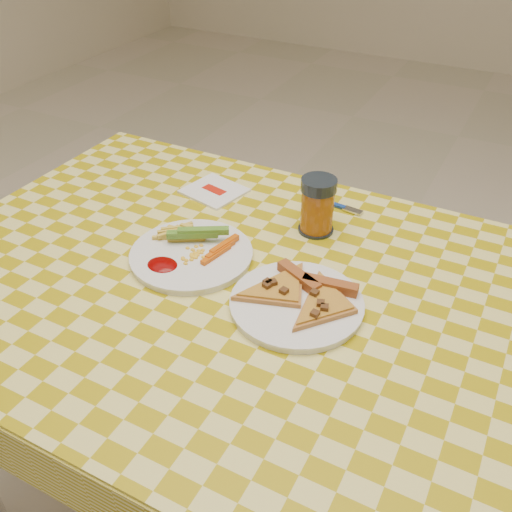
% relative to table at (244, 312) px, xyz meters
% --- Properties ---
extents(ground, '(8.00, 8.00, 0.00)m').
position_rel_table_xyz_m(ground, '(0.00, 0.00, -0.68)').
color(ground, beige).
rests_on(ground, ground).
extents(table, '(1.28, 0.88, 0.76)m').
position_rel_table_xyz_m(table, '(0.00, 0.00, 0.00)').
color(table, silver).
rests_on(table, ground).
extents(plate_left, '(0.29, 0.29, 0.01)m').
position_rel_table_xyz_m(plate_left, '(-0.13, 0.02, 0.08)').
color(plate_left, white).
rests_on(plate_left, table).
extents(plate_right, '(0.30, 0.30, 0.01)m').
position_rel_table_xyz_m(plate_right, '(0.12, -0.02, 0.08)').
color(plate_right, white).
rests_on(plate_right, table).
extents(fries_veggies, '(0.18, 0.17, 0.04)m').
position_rel_table_xyz_m(fries_veggies, '(-0.14, 0.04, 0.10)').
color(fries_veggies, '#E8C049').
rests_on(fries_veggies, plate_left).
extents(pizza_slices, '(0.25, 0.23, 0.02)m').
position_rel_table_xyz_m(pizza_slices, '(0.12, -0.00, 0.09)').
color(pizza_slices, '#B58737').
rests_on(pizza_slices, plate_right).
extents(drink_glass, '(0.07, 0.07, 0.12)m').
position_rel_table_xyz_m(drink_glass, '(0.05, 0.23, 0.13)').
color(drink_glass, black).
rests_on(drink_glass, table).
extents(napkin, '(0.15, 0.14, 0.01)m').
position_rel_table_xyz_m(napkin, '(-0.22, 0.27, 0.08)').
color(napkin, white).
rests_on(napkin, table).
extents(fork, '(0.14, 0.03, 0.01)m').
position_rel_table_xyz_m(fork, '(0.05, 0.34, 0.08)').
color(fork, navy).
rests_on(fork, table).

